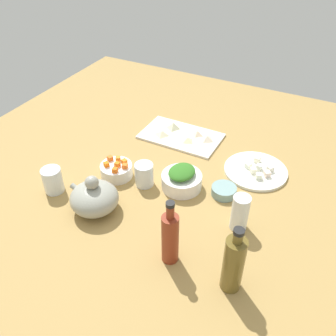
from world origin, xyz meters
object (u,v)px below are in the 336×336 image
Objects in this scene: plate_tofu at (256,171)px; teapot at (94,198)px; drinking_glass_1 at (240,213)px; bowl_small_side at (224,191)px; cutting_board at (181,136)px; drinking_glass_0 at (144,175)px; drinking_glass_2 at (53,180)px; bottle_1 at (170,237)px; bowl_greens at (182,181)px; bowl_carrots at (117,170)px; bottle_0 at (233,263)px.

plate_tofu is 64.04cm from teapot.
plate_tofu is 32.18cm from drinking_glass_1.
cutting_board is at bearing -42.27° from bowl_small_side.
plate_tofu is at bearing -143.47° from drinking_glass_0.
plate_tofu is 2.74× the size of drinking_glass_0.
drinking_glass_1 is (-3.11, 31.48, 5.94)cm from plate_tofu.
cutting_board is 60.52cm from drinking_glass_2.
bottle_1 reaches higher than drinking_glass_1.
drinking_glass_2 is (41.33, 23.25, 2.03)cm from bowl_greens.
bowl_carrots reaches higher than plate_tofu.
bowl_carrots is 51.34cm from drinking_glass_1.
bottle_0 is (-45.66, 63.65, 9.40)cm from cutting_board.
teapot reaches higher than drinking_glass_1.
bottle_1 reaches higher than plate_tofu.
plate_tofu is 55.61cm from bottle_0.
bowl_greens is 0.83× the size of teapot.
bottle_1 is at bearing 109.40° from bowl_greens.
bottle_0 is at bearing 98.70° from plate_tofu.
bowl_greens is at bearing -46.71° from bottle_0.
bottle_1 is (-11.22, 31.87, 6.78)cm from bowl_greens.
bowl_greens reaches higher than bowl_carrots.
cutting_board is at bearing -64.28° from bowl_greens.
teapot is 1.89× the size of drinking_glass_2.
bottle_0 reaches higher than plate_tofu.
teapot is at bearing 83.14° from cutting_board.
bottle_0 reaches higher than bowl_carrots.
drinking_glass_0 is (-12.19, -0.56, 1.99)cm from bowl_carrots.
bowl_small_side is 1.01× the size of drinking_glass_0.
cutting_board is at bearing -45.32° from drinking_glass_1.
plate_tofu is at bearing -81.30° from bottle_0.
plate_tofu is 2.57× the size of drinking_glass_2.
bottle_1 is (-26.18, 62.92, 9.09)cm from cutting_board.
bottle_0 is at bearing 102.87° from drinking_glass_1.
bowl_small_side is at bearing 137.73° from cutting_board.
bottle_1 is (-32.88, 7.26, 4.11)cm from teapot.
drinking_glass_1 is (-9.84, 13.08, 4.86)cm from bowl_small_side.
drinking_glass_2 is at bearing 35.13° from plate_tofu.
drinking_glass_0 is at bearing -7.40° from drinking_glass_1.
bowl_greens is 1.67× the size of drinking_glass_0.
bowl_carrots is at bearing -78.77° from teapot.
drinking_glass_1 is at bearing -168.69° from drinking_glass_2.
drinking_glass_2 is (66.85, 13.36, -1.70)cm from drinking_glass_1.
bowl_greens is at bearing -21.17° from drinking_glass_1.
plate_tofu is at bearing 165.80° from cutting_board.
bowl_carrots is at bearing 11.81° from bowl_small_side.
drinking_glass_0 is (35.69, 26.44, 3.95)cm from plate_tofu.
bowl_carrots is 42.05cm from bowl_small_side.
bowl_greens is 0.66× the size of bottle_0.
bowl_carrots is at bearing 73.91° from cutting_board.
bowl_greens is at bearing -70.60° from bottle_1.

